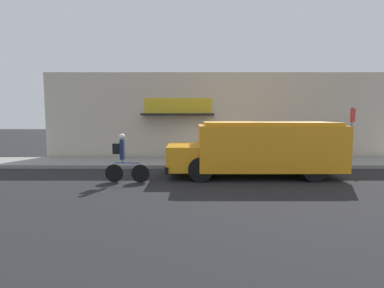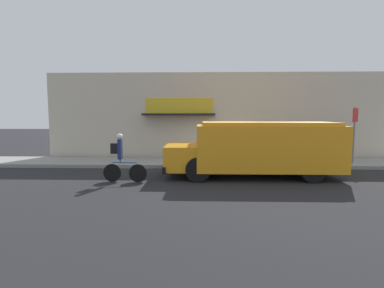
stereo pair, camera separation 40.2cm
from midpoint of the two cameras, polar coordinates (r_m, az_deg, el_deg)
ground_plane at (r=13.05m, az=6.60°, el=-4.74°), size 70.00×70.00×0.00m
sidewalk at (r=14.25m, az=6.18°, el=-3.55°), size 28.00×2.45×0.15m
storefront at (r=15.54m, az=5.64°, el=5.26°), size 17.73×0.93×4.48m
school_bus at (r=11.53m, az=13.44°, el=-0.67°), size 6.42×2.66×2.06m
cyclist at (r=10.62m, az=-12.26°, el=-2.73°), size 1.55×0.21×1.69m
stop_sign_post at (r=15.12m, az=29.24°, el=2.99°), size 0.45×0.45×2.51m
trash_bin at (r=15.11m, az=15.22°, el=-1.14°), size 0.60×0.60×0.92m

